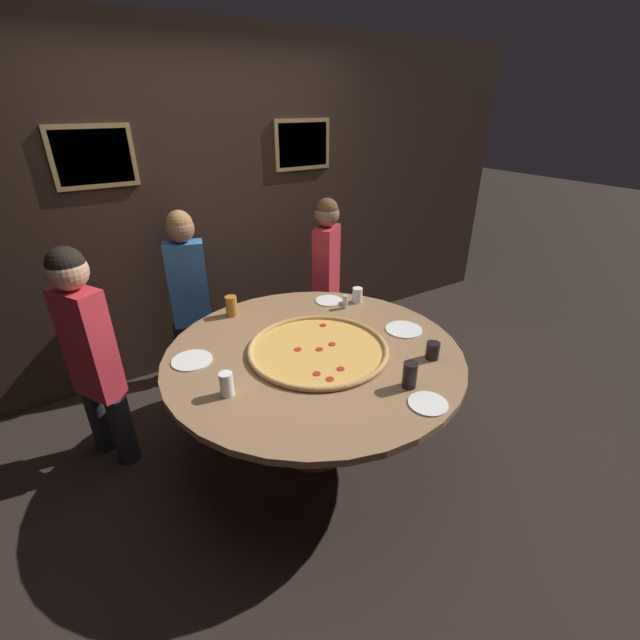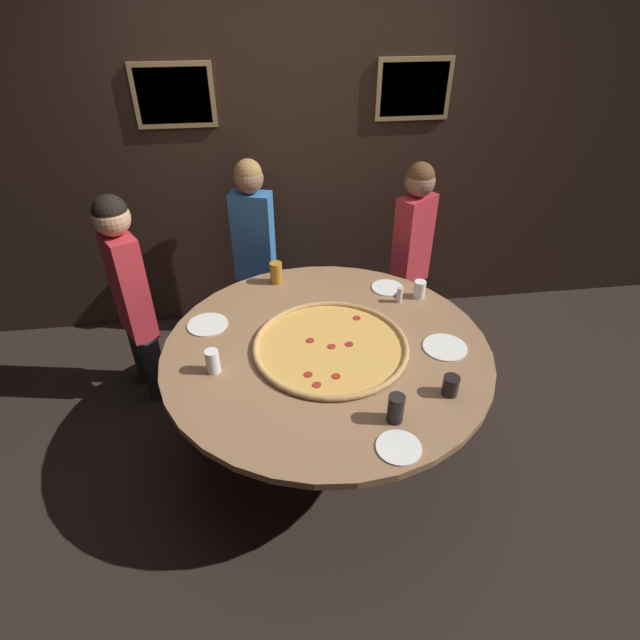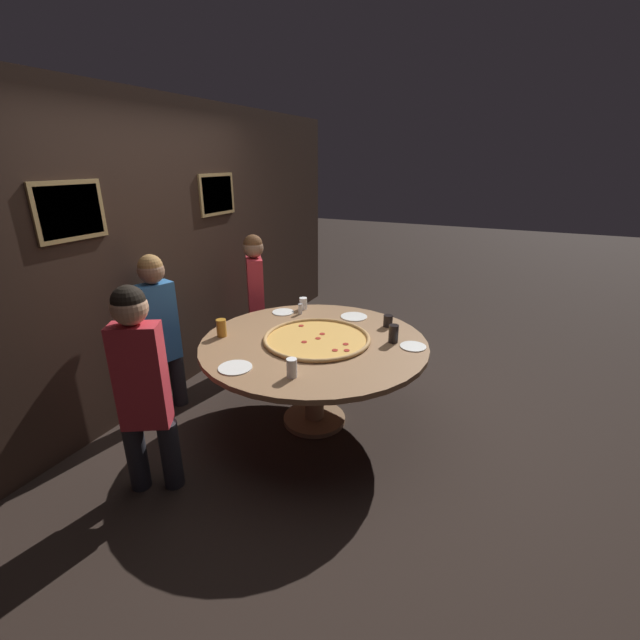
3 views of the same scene
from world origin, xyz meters
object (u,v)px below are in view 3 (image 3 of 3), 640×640
drink_cup_far_right (303,303)px  diner_side_right (256,293)px  drink_cup_centre_back (221,328)px  drink_cup_far_left (292,368)px  diner_side_left (159,326)px  drink_cup_front_edge (388,321)px  white_plate_right_side (283,312)px  diner_centre_back (142,381)px  drink_cup_by_shaker (394,334)px  white_plate_far_back (235,368)px  condiment_shaker (300,309)px  white_plate_beside_cup (354,317)px  white_plate_near_front (413,346)px  giant_pizza (317,338)px  dining_table (314,353)px

drink_cup_far_right → diner_side_right: (0.14, 0.62, -0.01)m
drink_cup_far_right → drink_cup_centre_back: drink_cup_centre_back is taller
drink_cup_far_left → diner_side_left: bearing=80.3°
drink_cup_front_edge → white_plate_right_side: (-0.07, 0.99, -0.05)m
diner_centre_back → drink_cup_centre_back: bearing=-114.2°
drink_cup_centre_back → drink_cup_front_edge: bearing=-56.4°
drink_cup_front_edge → drink_cup_by_shaker: (-0.31, -0.13, 0.02)m
white_plate_far_back → diner_side_right: diner_side_right is taller
drink_cup_far_left → drink_cup_centre_back: 0.92m
drink_cup_front_edge → condiment_shaker: (-0.03, 0.82, -0.00)m
diner_side_left → diner_centre_back: 0.99m
drink_cup_centre_back → diner_side_left: size_ratio=0.10×
drink_cup_front_edge → white_plate_beside_cup: bearing=74.2°
white_plate_near_front → diner_side_left: bearing=106.1°
drink_cup_by_shaker → diner_side_right: (0.55, 1.62, -0.03)m
drink_cup_front_edge → drink_cup_by_shaker: 0.33m
diner_side_right → diner_side_left: size_ratio=1.00×
giant_pizza → white_plate_near_front: 0.75m
dining_table → white_plate_right_side: size_ratio=8.83×
giant_pizza → drink_cup_far_left: bearing=-169.9°
dining_table → giant_pizza: (0.02, -0.02, 0.12)m
white_plate_beside_cup → diner_side_left: diner_side_left is taller
drink_cup_centre_back → white_plate_beside_cup: 1.19m
dining_table → drink_cup_far_left: 0.64m
giant_pizza → drink_cup_by_shaker: drink_cup_by_shaker is taller
white_plate_beside_cup → diner_side_left: 1.68m
dining_table → drink_cup_by_shaker: (0.23, -0.57, 0.18)m
condiment_shaker → diner_side_right: 0.72m
giant_pizza → condiment_shaker: size_ratio=8.76×
drink_cup_by_shaker → diner_side_right: diner_side_right is taller
white_plate_right_side → drink_cup_centre_back: bearing=166.5°
drink_cup_far_right → white_plate_beside_cup: size_ratio=0.46×
dining_table → diner_side_left: (-0.36, 1.25, 0.16)m
white_plate_far_back → white_plate_near_front: 1.34m
dining_table → drink_cup_front_edge: bearing=-39.4°
white_plate_near_front → diner_centre_back: (-1.34, 1.37, 0.06)m
dining_table → drink_cup_by_shaker: 0.65m
drink_cup_far_left → white_plate_right_side: 1.27m
drink_cup_far_left → condiment_shaker: size_ratio=1.33×
condiment_shaker → diner_side_right: size_ratio=0.07×
giant_pizza → white_plate_beside_cup: giant_pizza is taller
giant_pizza → diner_centre_back: 1.33m
white_plate_right_side → condiment_shaker: (0.03, -0.16, 0.05)m
white_plate_far_back → white_plate_near_front: bearing=-49.9°
drink_cup_far_left → white_plate_near_front: size_ratio=0.65×
white_plate_beside_cup → diner_centre_back: size_ratio=0.17×
white_plate_right_side → white_plate_near_front: bearing=-101.6°
white_plate_beside_cup → condiment_shaker: bearing=105.1°
white_plate_far_back → diner_side_left: 1.01m
giant_pizza → drink_cup_centre_back: drink_cup_centre_back is taller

